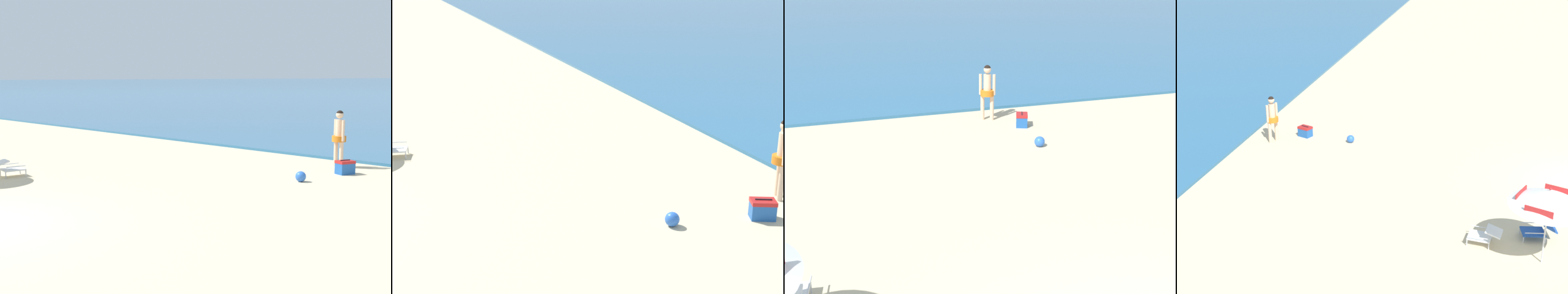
% 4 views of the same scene
% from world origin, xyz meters
% --- Properties ---
extents(person_standing_near_shore, '(0.48, 0.44, 1.78)m').
position_xyz_m(person_standing_near_shore, '(1.52, 11.19, 1.03)').
color(person_standing_near_shore, beige).
rests_on(person_standing_near_shore, ground).
extents(cooler_box, '(0.51, 0.59, 0.43)m').
position_xyz_m(cooler_box, '(2.32, 10.19, 0.20)').
color(cooler_box, '#1E56A8').
rests_on(cooler_box, ground).
extents(beach_ball, '(0.29, 0.29, 0.29)m').
position_xyz_m(beach_ball, '(2.05, 8.31, 0.14)').
color(beach_ball, blue).
rests_on(beach_ball, ground).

